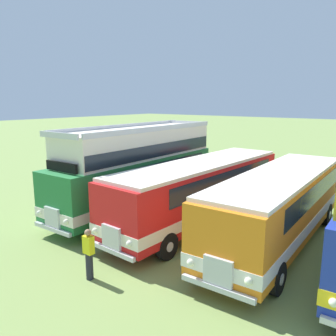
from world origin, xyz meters
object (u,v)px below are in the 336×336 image
(bus_third_in_row, at_px, (281,202))
(marshal_person, at_px, (89,254))
(bus_first_in_row, at_px, (139,166))
(bus_second_in_row, at_px, (201,188))

(bus_third_in_row, height_order, marshal_person, bus_third_in_row)
(bus_first_in_row, distance_m, bus_second_in_row, 3.82)
(bus_third_in_row, distance_m, marshal_person, 7.69)
(bus_first_in_row, bearing_deg, bus_second_in_row, 2.17)
(bus_first_in_row, height_order, bus_second_in_row, bus_first_in_row)
(bus_first_in_row, height_order, bus_third_in_row, bus_first_in_row)
(bus_first_in_row, distance_m, bus_third_in_row, 7.56)
(bus_third_in_row, bearing_deg, bus_first_in_row, -179.21)
(bus_first_in_row, relative_size, bus_third_in_row, 1.00)
(bus_third_in_row, bearing_deg, marshal_person, -120.93)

